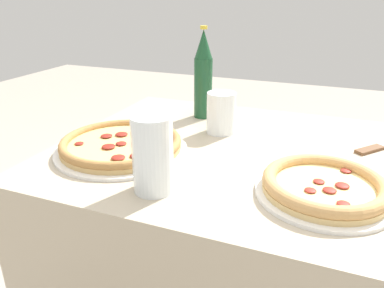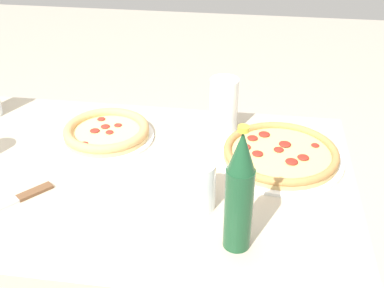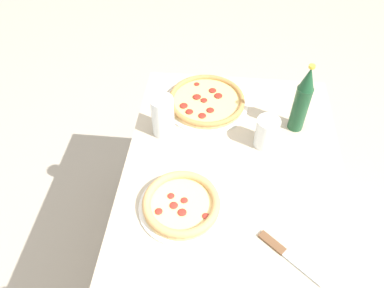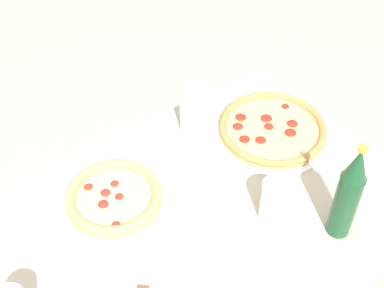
{
  "view_description": "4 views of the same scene",
  "coord_description": "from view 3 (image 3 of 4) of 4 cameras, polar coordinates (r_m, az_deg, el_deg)",
  "views": [
    {
      "loc": [
        0.1,
        -0.86,
        1.11
      ],
      "look_at": [
        -0.18,
        -0.17,
        0.8
      ],
      "focal_mm": 35.0,
      "sensor_mm": 36.0,
      "label": 1
    },
    {
      "loc": [
        -0.31,
        0.98,
        1.42
      ],
      "look_at": [
        -0.15,
        -0.1,
        0.77
      ],
      "focal_mm": 45.0,
      "sensor_mm": 36.0,
      "label": 2
    },
    {
      "loc": [
        0.73,
        -0.06,
        1.73
      ],
      "look_at": [
        -0.13,
        -0.15,
        0.77
      ],
      "focal_mm": 35.0,
      "sensor_mm": 36.0,
      "label": 3
    },
    {
      "loc": [
        0.44,
        0.64,
        1.78
      ],
      "look_at": [
        -0.14,
        -0.16,
        0.8
      ],
      "focal_mm": 50.0,
      "sensor_mm": 36.0,
      "label": 4
    }
  ],
  "objects": [
    {
      "name": "glass_orange_juice",
      "position": [
        1.34,
        -4.45,
        4.05
      ],
      "size": [
        0.08,
        0.08,
        0.16
      ],
      "color": "white",
      "rests_on": "table"
    },
    {
      "name": "beer_bottle",
      "position": [
        1.37,
        16.47,
        6.44
      ],
      "size": [
        0.06,
        0.06,
        0.28
      ],
      "color": "#194728",
      "rests_on": "table"
    },
    {
      "name": "table",
      "position": [
        1.55,
        5.17,
        -14.18
      ],
      "size": [
        1.15,
        0.75,
        0.73
      ],
      "color": "#B7A88E",
      "rests_on": "ground_plane"
    },
    {
      "name": "pizza_salami",
      "position": [
        1.49,
        2.21,
        6.58
      ],
      "size": [
        0.33,
        0.33,
        0.04
      ],
      "color": "white",
      "rests_on": "table"
    },
    {
      "name": "pizza_pepperoni",
      "position": [
        1.17,
        -1.64,
        -9.14
      ],
      "size": [
        0.27,
        0.27,
        0.04
      ],
      "color": "white",
      "rests_on": "table"
    },
    {
      "name": "ground_plane",
      "position": [
        1.88,
        4.38,
        -19.39
      ],
      "size": [
        8.0,
        8.0,
        0.0
      ],
      "primitive_type": "plane",
      "color": "#A89E8E"
    },
    {
      "name": "glass_water",
      "position": [
        1.34,
        11.28,
        1.62
      ],
      "size": [
        0.08,
        0.08,
        0.12
      ],
      "color": "white",
      "rests_on": "table"
    },
    {
      "name": "knife",
      "position": [
        1.14,
        14.32,
        -16.09
      ],
      "size": [
        0.16,
        0.18,
        0.01
      ],
      "color": "brown",
      "rests_on": "table"
    }
  ]
}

